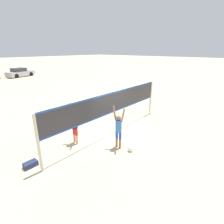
% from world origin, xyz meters
% --- Properties ---
extents(ground_plane, '(200.00, 200.00, 0.00)m').
position_xyz_m(ground_plane, '(0.00, 0.00, 0.00)').
color(ground_plane, beige).
extents(volleyball_net, '(8.14, 0.11, 2.31)m').
position_xyz_m(volleyball_net, '(0.00, 0.00, 1.63)').
color(volleyball_net, beige).
rests_on(volleyball_net, ground_plane).
extents(player_spiker, '(0.28, 0.68, 1.98)m').
position_xyz_m(player_spiker, '(-0.83, -1.11, 1.03)').
color(player_spiker, '#8C664C').
rests_on(player_spiker, ground_plane).
extents(player_blocker, '(0.28, 0.68, 1.98)m').
position_xyz_m(player_blocker, '(-1.88, 0.70, 1.04)').
color(player_blocker, tan).
rests_on(player_blocker, ground_plane).
extents(volleyball, '(0.24, 0.24, 0.24)m').
position_xyz_m(volleyball, '(-0.74, -1.73, 0.12)').
color(volleyball, silver).
rests_on(volleyball, ground_plane).
extents(gear_bag, '(0.51, 0.30, 0.21)m').
position_xyz_m(gear_bag, '(-4.18, 0.58, 0.10)').
color(gear_bag, navy).
rests_on(gear_bag, ground_plane).
extents(parked_car_mid, '(4.59, 2.71, 1.43)m').
position_xyz_m(parked_car_mid, '(5.75, 25.10, 0.64)').
color(parked_car_mid, '#B7B7BC').
rests_on(parked_car_mid, ground_plane).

